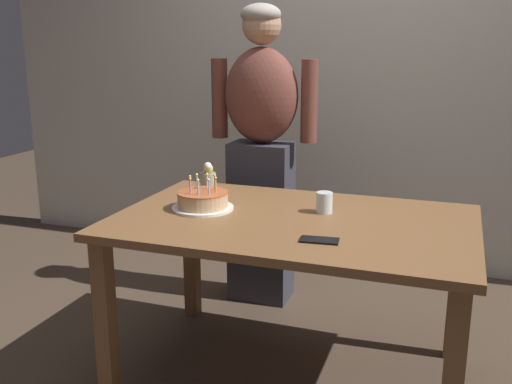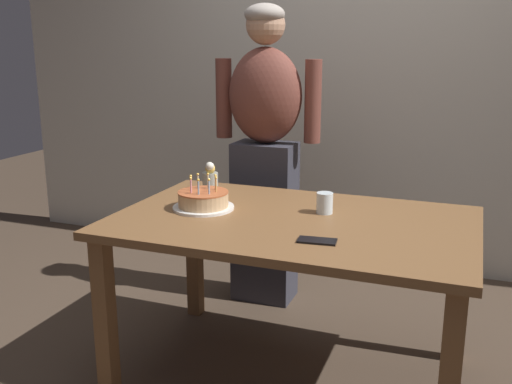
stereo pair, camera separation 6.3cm
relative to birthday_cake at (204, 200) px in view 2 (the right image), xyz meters
The scene contains 8 objects.
ground_plane 0.88m from the birthday_cake, ahead, with size 10.00×10.00×0.00m, color #47382B.
back_wall 1.68m from the birthday_cake, 74.89° to the left, with size 5.20×0.10×2.60m, color beige.
dining_table 0.44m from the birthday_cake, ahead, with size 1.50×0.96×0.74m.
birthday_cake is the anchor object (origin of this frame).
water_glass_near 0.54m from the birthday_cake, 13.21° to the left, with size 0.07×0.07×0.09m, color silver.
cell_phone 0.64m from the birthday_cake, 23.25° to the right, with size 0.14×0.07×0.01m, color black.
flower_vase 0.29m from the birthday_cake, 109.33° to the left, with size 0.08×0.08×0.16m.
person_man_bearded 0.75m from the birthday_cake, 88.57° to the left, with size 0.61×0.27×1.66m.
Camera 2 is at (0.69, -2.23, 1.46)m, focal length 40.62 mm.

